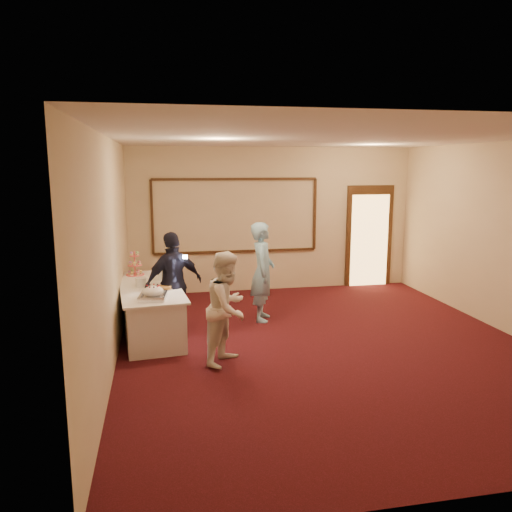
{
  "coord_description": "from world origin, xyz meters",
  "views": [
    {
      "loc": [
        -2.36,
        -6.7,
        2.63
      ],
      "look_at": [
        -0.81,
        1.26,
        1.15
      ],
      "focal_mm": 35.0,
      "sensor_mm": 36.0,
      "label": 1
    }
  ],
  "objects_px": {
    "plate_stack_a": "(141,282)",
    "tart": "(163,288)",
    "pavlova_tray": "(153,293)",
    "man": "(263,272)",
    "plate_stack_b": "(163,275)",
    "woman": "(228,308)",
    "cupcake_stand": "(135,266)",
    "guest": "(174,284)",
    "buffet_table": "(150,309)"
  },
  "relations": [
    {
      "from": "tart",
      "to": "man",
      "type": "xyz_separation_m",
      "value": [
        1.67,
        0.65,
        0.05
      ]
    },
    {
      "from": "buffet_table",
      "to": "plate_stack_b",
      "type": "height_order",
      "value": "plate_stack_b"
    },
    {
      "from": "tart",
      "to": "plate_stack_a",
      "type": "bearing_deg",
      "value": 140.95
    },
    {
      "from": "buffet_table",
      "to": "pavlova_tray",
      "type": "bearing_deg",
      "value": -85.39
    },
    {
      "from": "pavlova_tray",
      "to": "plate_stack_a",
      "type": "distance_m",
      "value": 0.78
    },
    {
      "from": "plate_stack_a",
      "to": "buffet_table",
      "type": "bearing_deg",
      "value": 14.44
    },
    {
      "from": "plate_stack_b",
      "to": "guest",
      "type": "xyz_separation_m",
      "value": [
        0.15,
        -0.52,
        -0.04
      ]
    },
    {
      "from": "tart",
      "to": "man",
      "type": "bearing_deg",
      "value": 21.14
    },
    {
      "from": "cupcake_stand",
      "to": "woman",
      "type": "bearing_deg",
      "value": -60.16
    },
    {
      "from": "pavlova_tray",
      "to": "cupcake_stand",
      "type": "bearing_deg",
      "value": 100.95
    },
    {
      "from": "tart",
      "to": "man",
      "type": "distance_m",
      "value": 1.79
    },
    {
      "from": "buffet_table",
      "to": "woman",
      "type": "relative_size",
      "value": 1.59
    },
    {
      "from": "cupcake_stand",
      "to": "plate_stack_b",
      "type": "height_order",
      "value": "cupcake_stand"
    },
    {
      "from": "plate_stack_b",
      "to": "woman",
      "type": "height_order",
      "value": "woman"
    },
    {
      "from": "man",
      "to": "woman",
      "type": "relative_size",
      "value": 1.11
    },
    {
      "from": "cupcake_stand",
      "to": "man",
      "type": "distance_m",
      "value": 2.19
    },
    {
      "from": "pavlova_tray",
      "to": "guest",
      "type": "height_order",
      "value": "guest"
    },
    {
      "from": "tart",
      "to": "guest",
      "type": "height_order",
      "value": "guest"
    },
    {
      "from": "plate_stack_a",
      "to": "tart",
      "type": "relative_size",
      "value": 0.62
    },
    {
      "from": "cupcake_stand",
      "to": "man",
      "type": "bearing_deg",
      "value": -13.29
    },
    {
      "from": "cupcake_stand",
      "to": "man",
      "type": "relative_size",
      "value": 0.27
    },
    {
      "from": "buffet_table",
      "to": "pavlova_tray",
      "type": "relative_size",
      "value": 4.42
    },
    {
      "from": "plate_stack_b",
      "to": "woman",
      "type": "distance_m",
      "value": 1.99
    },
    {
      "from": "pavlova_tray",
      "to": "man",
      "type": "height_order",
      "value": "man"
    },
    {
      "from": "cupcake_stand",
      "to": "woman",
      "type": "relative_size",
      "value": 0.3
    },
    {
      "from": "buffet_table",
      "to": "plate_stack_b",
      "type": "bearing_deg",
      "value": 61.26
    },
    {
      "from": "cupcake_stand",
      "to": "tart",
      "type": "xyz_separation_m",
      "value": [
        0.46,
        -1.15,
        -0.14
      ]
    },
    {
      "from": "plate_stack_b",
      "to": "cupcake_stand",
      "type": "bearing_deg",
      "value": 136.76
    },
    {
      "from": "buffet_table",
      "to": "tart",
      "type": "distance_m",
      "value": 0.55
    },
    {
      "from": "plate_stack_b",
      "to": "woman",
      "type": "bearing_deg",
      "value": -65.58
    },
    {
      "from": "tart",
      "to": "pavlova_tray",
      "type": "bearing_deg",
      "value": -106.98
    },
    {
      "from": "plate_stack_a",
      "to": "tart",
      "type": "xyz_separation_m",
      "value": [
        0.34,
        -0.28,
        -0.05
      ]
    },
    {
      "from": "pavlova_tray",
      "to": "guest",
      "type": "xyz_separation_m",
      "value": [
        0.31,
        0.67,
        -0.04
      ]
    },
    {
      "from": "woman",
      "to": "buffet_table",
      "type": "bearing_deg",
      "value": 71.74
    },
    {
      "from": "pavlova_tray",
      "to": "woman",
      "type": "bearing_deg",
      "value": -32.5
    },
    {
      "from": "man",
      "to": "tart",
      "type": "bearing_deg",
      "value": 126.83
    },
    {
      "from": "cupcake_stand",
      "to": "plate_stack_b",
      "type": "bearing_deg",
      "value": -43.24
    },
    {
      "from": "cupcake_stand",
      "to": "plate_stack_b",
      "type": "xyz_separation_m",
      "value": [
        0.47,
        -0.44,
        -0.08
      ]
    },
    {
      "from": "plate_stack_b",
      "to": "man",
      "type": "bearing_deg",
      "value": -2.11
    },
    {
      "from": "cupcake_stand",
      "to": "tart",
      "type": "bearing_deg",
      "value": -68.08
    },
    {
      "from": "pavlova_tray",
      "to": "tart",
      "type": "relative_size",
      "value": 1.99
    },
    {
      "from": "pavlova_tray",
      "to": "cupcake_stand",
      "type": "distance_m",
      "value": 1.66
    },
    {
      "from": "plate_stack_a",
      "to": "guest",
      "type": "xyz_separation_m",
      "value": [
        0.5,
        -0.09,
        -0.03
      ]
    },
    {
      "from": "guest",
      "to": "woman",
      "type": "bearing_deg",
      "value": 93.44
    },
    {
      "from": "man",
      "to": "guest",
      "type": "xyz_separation_m",
      "value": [
        -1.51,
        -0.46,
        -0.03
      ]
    },
    {
      "from": "plate_stack_a",
      "to": "guest",
      "type": "height_order",
      "value": "guest"
    },
    {
      "from": "plate_stack_a",
      "to": "tart",
      "type": "height_order",
      "value": "plate_stack_a"
    },
    {
      "from": "pavlova_tray",
      "to": "plate_stack_a",
      "type": "height_order",
      "value": "pavlova_tray"
    },
    {
      "from": "man",
      "to": "cupcake_stand",
      "type": "bearing_deg",
      "value": 92.4
    },
    {
      "from": "guest",
      "to": "tart",
      "type": "bearing_deg",
      "value": 24.61
    }
  ]
}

